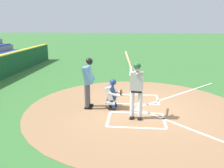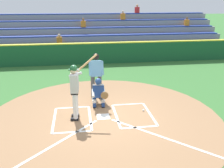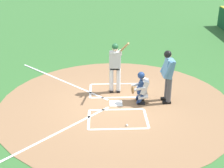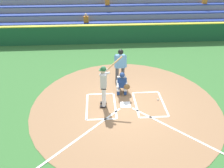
{
  "view_description": "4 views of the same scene",
  "coord_description": "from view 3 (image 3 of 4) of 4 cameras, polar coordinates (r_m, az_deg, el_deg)",
  "views": [
    {
      "loc": [
        8.09,
        -0.15,
        3.09
      ],
      "look_at": [
        0.48,
        -0.84,
        1.05
      ],
      "focal_mm": 37.3,
      "sensor_mm": 36.0,
      "label": 1
    },
    {
      "loc": [
        0.79,
        7.53,
        3.81
      ],
      "look_at": [
        -0.36,
        -0.36,
        1.06
      ],
      "focal_mm": 39.29,
      "sensor_mm": 36.0,
      "label": 2
    },
    {
      "loc": [
        -9.68,
        0.52,
        5.05
      ],
      "look_at": [
        -0.51,
        0.16,
        0.97
      ],
      "focal_mm": 50.98,
      "sensor_mm": 36.0,
      "label": 3
    },
    {
      "loc": [
        1.09,
        7.78,
        5.78
      ],
      "look_at": [
        0.6,
        0.28,
        1.24
      ],
      "focal_mm": 36.11,
      "sensor_mm": 36.0,
      "label": 4
    }
  ],
  "objects": [
    {
      "name": "dirt_circle",
      "position": [
        10.93,
        0.71,
        -3.52
      ],
      "size": [
        8.0,
        8.0,
        0.01
      ],
      "primitive_type": "cylinder",
      "color": "#99704C",
      "rests_on": "ground"
    },
    {
      "name": "baseball",
      "position": [
        9.64,
        2.69,
        -7.4
      ],
      "size": [
        0.07,
        0.07,
        0.07
      ],
      "primitive_type": "sphere",
      "color": "white",
      "rests_on": "ground"
    },
    {
      "name": "catcher",
      "position": [
        10.81,
        5.26,
        -0.52
      ],
      "size": [
        0.59,
        0.62,
        1.13
      ],
      "color": "black",
      "rests_on": "ground"
    },
    {
      "name": "plate_umpire",
      "position": [
        10.78,
        10.01,
        1.95
      ],
      "size": [
        0.59,
        0.42,
        1.86
      ],
      "color": "#4C4C51",
      "rests_on": "ground"
    },
    {
      "name": "batter",
      "position": [
        11.31,
        0.6,
        3.53
      ],
      "size": [
        0.99,
        0.64,
        2.13
      ],
      "color": "white",
      "rests_on": "ground"
    },
    {
      "name": "home_plate_and_chalk",
      "position": [
        10.92,
        -3.92,
        -3.56
      ],
      "size": [
        7.93,
        4.91,
        0.01
      ],
      "color": "white",
      "rests_on": "dirt_circle"
    },
    {
      "name": "ground_plane",
      "position": [
        10.93,
        0.71,
        -3.55
      ],
      "size": [
        120.0,
        120.0,
        0.0
      ],
      "primitive_type": "plane",
      "color": "#387033"
    }
  ]
}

